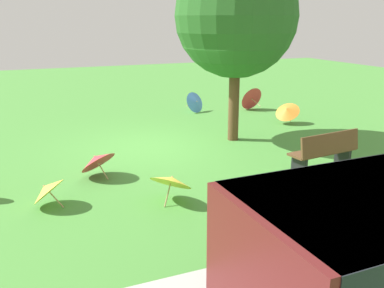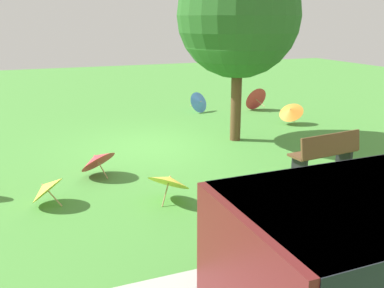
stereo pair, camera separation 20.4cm
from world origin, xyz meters
TOP-DOWN VIEW (x-y plane):
  - ground at (0.00, 0.00)m, footprint 40.00×40.00m
  - park_bench at (-2.60, 3.20)m, footprint 1.64×0.65m
  - shade_tree at (-2.03, 0.14)m, footprint 3.14×3.14m
  - parasol_blue_0 at (-2.52, -3.55)m, footprint 0.85×0.78m
  - parasol_red_0 at (1.95, 1.60)m, footprint 1.03×1.02m
  - parasol_red_1 at (-4.53, -3.23)m, footprint 0.92×0.89m
  - parasol_orange_1 at (-4.45, -0.82)m, footprint 0.99×1.01m
  - parasol_yellow_0 at (0.96, 3.39)m, footprint 1.04×1.05m
  - parasol_yellow_1 at (3.04, 2.74)m, footprint 0.85×0.87m

SIDE VIEW (x-z plane):
  - ground at x=0.00m, z-range 0.00..0.00m
  - parasol_yellow_1 at x=3.04m, z-range 0.03..0.64m
  - parasol_blue_0 at x=-2.52m, z-range 0.00..0.73m
  - parasol_red_0 at x=1.95m, z-range 0.04..0.73m
  - parasol_yellow_0 at x=0.96m, z-range 0.08..0.75m
  - parasol_orange_1 at x=-4.45m, z-range 0.07..0.80m
  - parasol_red_1 at x=-4.53m, z-range 0.00..0.87m
  - park_bench at x=-2.60m, z-range 0.01..0.92m
  - shade_tree at x=-2.03m, z-range 0.83..5.66m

